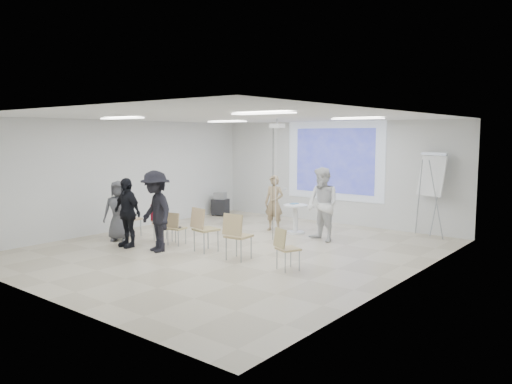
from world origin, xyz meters
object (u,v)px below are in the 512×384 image
Objects in this scene: pedestal_table at (295,217)px; chair_center at (203,226)px; chair_left_inner at (175,226)px; chair_right_inner at (236,233)px; chair_far_left at (129,216)px; chair_right_far at (285,245)px; player_right at (323,201)px; chair_left_mid at (160,221)px; audience_outer at (118,207)px; audience_mid at (156,206)px; av_cart at (220,205)px; laptop at (177,227)px; player_left at (274,199)px; flipchart_easel at (432,175)px; audience_left at (127,207)px.

pedestal_table is 3.09m from chair_center.
chair_right_inner is at bearing -16.39° from chair_left_inner.
chair_far_left is 4.98m from chair_right_far.
player_right is at bearing 71.61° from chair_center.
chair_left_mid reaches higher than pedestal_table.
chair_right_far is 4.84m from audience_outer.
audience_mid is 2.76× the size of av_cart.
chair_right_inner is 3.43× the size of laptop.
chair_left_mid is at bearing -85.58° from av_cart.
av_cart is at bearing 153.09° from player_left.
av_cart is (-4.29, 4.15, -0.24)m from chair_right_inner.
chair_left_inner is at bearing -111.67° from player_left.
flipchart_easel reaches higher than chair_right_inner.
audience_mid is (-0.86, -0.60, 0.44)m from chair_center.
chair_left_mid is at bearing -159.66° from chair_right_far.
flipchart_easel is (5.12, 5.54, 0.66)m from audience_left.
chair_left_inner is at bearing -115.40° from pedestal_table.
audience_outer is (-4.82, -0.30, 0.34)m from chair_right_far.
audience_outer reaches higher than laptop.
chair_left_mid is at bearing -9.02° from laptop.
player_right is 4.01m from audience_mid.
pedestal_table is 3.76m from av_cart.
flipchart_easel is (4.36, 4.74, 1.12)m from chair_left_inner.
pedestal_table is at bearing 87.75° from audience_mid.
av_cart is (-1.46, 4.76, -0.58)m from audience_left.
av_cart is at bearing 107.70° from chair_left_inner.
audience_mid is at bearing -171.29° from chair_right_inner.
audience_mid reaches higher than pedestal_table.
chair_left_mid is at bearing 83.84° from audience_left.
chair_center is at bearing -16.19° from chair_left_inner.
chair_left_mid is 1.10m from audience_outer.
chair_center is (1.00, -0.08, 0.13)m from chair_left_inner.
chair_right_far is at bearing 25.84° from audience_mid.
player_right reaches higher than chair_center.
pedestal_table reaches higher than laptop.
audience_mid reaches higher than audience_left.
chair_far_left is 3.74m from chair_right_inner.
chair_far_left is at bearing -136.13° from player_left.
player_right reaches higher than chair_right_inner.
laptop is 0.39× the size of av_cart.
player_left is at bearing 97.58° from audience_mid.
audience_mid is at bearing -48.53° from audience_outer.
chair_right_inner is (2.68, -0.24, 0.07)m from chair_left_mid.
player_left is at bearing -116.24° from laptop.
audience_outer is (-1.49, -0.57, 0.41)m from laptop.
chair_left_mid is 0.87× the size of chair_center.
pedestal_table is 0.87× the size of chair_far_left.
audience_mid is at bearing -109.18° from pedestal_table.
chair_right_far is at bearing 7.76° from chair_center.
chair_left_inner is (-2.47, -2.59, -0.54)m from player_right.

